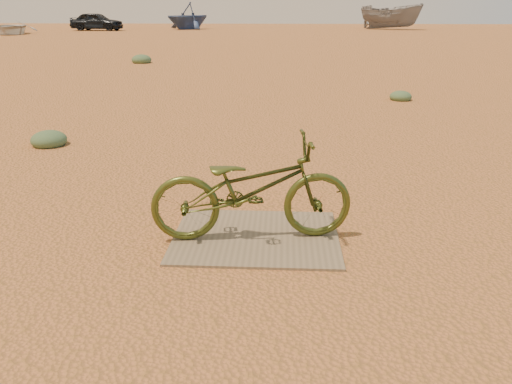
# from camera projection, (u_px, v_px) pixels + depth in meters

# --- Properties ---
(ground) EXTENTS (120.00, 120.00, 0.00)m
(ground) POSITION_uv_depth(u_px,v_px,m) (260.00, 263.00, 3.98)
(ground) COLOR #BB6E3E
(ground) RESTS_ON ground
(plywood_board) EXTENTS (1.45, 1.14, 0.02)m
(plywood_board) POSITION_uv_depth(u_px,v_px,m) (256.00, 237.00, 4.41)
(plywood_board) COLOR #75674E
(plywood_board) RESTS_ON ground
(bicycle) EXTENTS (1.78, 0.81, 0.90)m
(bicycle) POSITION_uv_depth(u_px,v_px,m) (252.00, 189.00, 4.23)
(bicycle) COLOR #3F4B1B
(bicycle) RESTS_ON plywood_board
(car) EXTENTS (4.52, 2.17, 1.49)m
(car) POSITION_uv_depth(u_px,v_px,m) (97.00, 21.00, 42.64)
(car) COLOR black
(car) RESTS_ON ground
(boat_near_left) EXTENTS (4.67, 5.53, 0.98)m
(boat_near_left) POSITION_uv_depth(u_px,v_px,m) (10.00, 27.00, 36.95)
(boat_near_left) COLOR beige
(boat_near_left) RESTS_ON ground
(boat_far_left) EXTENTS (5.79, 5.86, 2.33)m
(boat_far_left) POSITION_uv_depth(u_px,v_px,m) (188.00, 16.00, 44.80)
(boat_far_left) COLOR #354B78
(boat_far_left) RESTS_ON ground
(boat_mid_right) EXTENTS (5.98, 4.66, 2.19)m
(boat_mid_right) POSITION_uv_depth(u_px,v_px,m) (391.00, 17.00, 44.74)
(boat_mid_right) COLOR slate
(boat_mid_right) RESTS_ON ground
(kale_a) EXTENTS (0.51, 0.51, 0.28)m
(kale_a) POSITION_uv_depth(u_px,v_px,m) (50.00, 145.00, 7.37)
(kale_a) COLOR #58724C
(kale_a) RESTS_ON ground
(kale_b) EXTENTS (0.48, 0.48, 0.26)m
(kale_b) POSITION_uv_depth(u_px,v_px,m) (400.00, 100.00, 10.94)
(kale_b) COLOR #58724C
(kale_b) RESTS_ON ground
(kale_c) EXTENTS (0.71, 0.71, 0.39)m
(kale_c) POSITION_uv_depth(u_px,v_px,m) (142.00, 63.00, 18.16)
(kale_c) COLOR #58724C
(kale_c) RESTS_ON ground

